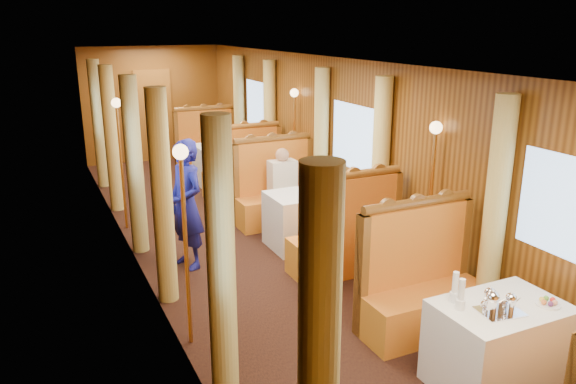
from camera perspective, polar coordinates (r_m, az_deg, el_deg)
floor at (r=7.57m, az=-3.19°, el=-6.24°), size 3.00×12.00×0.01m
ceiling at (r=6.99m, az=-3.52°, el=12.99°), size 3.00×12.00×0.01m
wall_far at (r=12.86m, az=-13.54°, el=8.66°), size 3.00×0.01×2.50m
wall_left at (r=6.78m, az=-15.18°, el=1.61°), size 0.01×12.00×2.50m
wall_right at (r=7.85m, az=6.89°, el=4.08°), size 0.01×12.00×2.50m
doorway_far at (r=12.86m, az=-13.44°, el=7.55°), size 0.80×0.04×2.00m
table_near at (r=5.16m, az=20.51°, el=-14.39°), size 1.05×0.72×0.75m
banquette_near_aft at (r=5.79m, az=13.38°, el=-9.68°), size 1.30×0.55×1.34m
table_mid at (r=7.73m, az=1.93°, el=-2.76°), size 1.05×0.72×0.75m
banquette_mid_fwd at (r=6.88m, az=5.79°, el=-4.91°), size 1.30×0.55×1.34m
banquette_mid_aft at (r=8.58m, az=-1.15°, el=-0.41°), size 1.30×0.55×1.34m
table_far at (r=10.83m, az=-6.54°, el=2.86°), size 1.05×0.72×0.75m
banquette_far_fwd at (r=9.89m, az=-4.64°, el=1.87°), size 1.30×0.55×1.34m
banquette_far_aft at (r=11.76m, az=-8.16°, el=4.15°), size 1.30×0.55×1.34m
tea_tray at (r=4.86m, az=20.71°, el=-11.30°), size 0.37×0.30×0.01m
teapot_left at (r=4.79m, az=20.00°, el=-10.74°), size 0.21×0.17×0.14m
teapot_right at (r=4.88m, az=21.64°, el=-10.58°), size 0.15×0.12×0.12m
teapot_back at (r=4.89m, az=19.77°, el=-10.26°), size 0.18×0.15×0.13m
fruit_plate at (r=5.12m, az=24.91°, el=-10.18°), size 0.20×0.20×0.05m
cup_inboard at (r=4.76m, az=17.16°, el=-10.18°), size 0.08×0.08×0.26m
cup_outboard at (r=4.87m, az=16.58°, el=-9.51°), size 0.08×0.08×0.26m
rose_vase_mid at (r=7.60m, az=2.01°, el=1.27°), size 0.06×0.06×0.36m
rose_vase_far at (r=10.72m, az=-6.63°, el=5.73°), size 0.06×0.06×0.36m
window_left_near at (r=3.51m, az=-4.46°, el=-8.65°), size 0.01×1.20×0.90m
curtain_left_near_a at (r=3.07m, az=3.10°, el=-18.63°), size 0.22×0.22×2.35m
curtain_left_near_b at (r=4.33m, az=-6.79°, el=-7.64°), size 0.22×0.22×2.35m
curtain_right_near_b at (r=5.75m, az=20.27°, el=-2.36°), size 0.22×0.22×2.35m
window_left_mid at (r=6.74m, az=-15.18°, el=3.26°), size 0.01×1.20×0.90m
curtain_left_mid_a at (r=6.09m, az=-12.66°, el=-0.66°), size 0.22×0.22×2.35m
curtain_left_mid_b at (r=7.57m, az=-15.33°, el=2.55°), size 0.22×0.22×2.35m
window_right_mid at (r=7.80m, az=6.84°, el=5.50°), size 0.01×1.20×0.90m
curtain_right_mid_a at (r=7.17m, az=9.34°, el=2.15°), size 0.22×0.22×2.35m
curtain_right_mid_b at (r=8.46m, az=3.38°, el=4.57°), size 0.22×0.22×2.35m
window_left_far at (r=10.15m, az=-18.86°, el=7.33°), size 0.01×1.20×0.90m
curtain_left_far_a at (r=9.44m, az=-17.48°, el=5.11°), size 0.22×0.22×2.35m
curtain_left_far_b at (r=10.97m, az=-18.68°, el=6.53°), size 0.22×0.22×2.35m
window_right_far at (r=10.88m, az=-3.02°, el=8.77°), size 0.01×1.20×0.90m
curtain_right_far_a at (r=10.17m, az=-1.87°, el=6.66°), size 0.22×0.22×2.35m
curtain_right_far_b at (r=11.60m, az=-4.96°, el=7.86°), size 0.22×0.22×2.35m
sconce_left_fore at (r=5.12m, az=-10.57°, el=-1.40°), size 0.14×0.14×1.95m
sconce_right_fore at (r=6.38m, az=14.47°, el=1.97°), size 0.14×0.14×1.95m
sconce_left_aft at (r=8.46m, az=-16.78°, el=5.34°), size 0.14×0.14×1.95m
sconce_right_aft at (r=9.28m, az=0.64°, el=7.00°), size 0.14×0.14×1.95m
steward at (r=7.02m, az=-10.28°, el=-1.27°), size 0.54×0.68×1.63m
passenger at (r=8.29m, az=-0.49°, el=1.26°), size 0.40×0.44×0.76m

